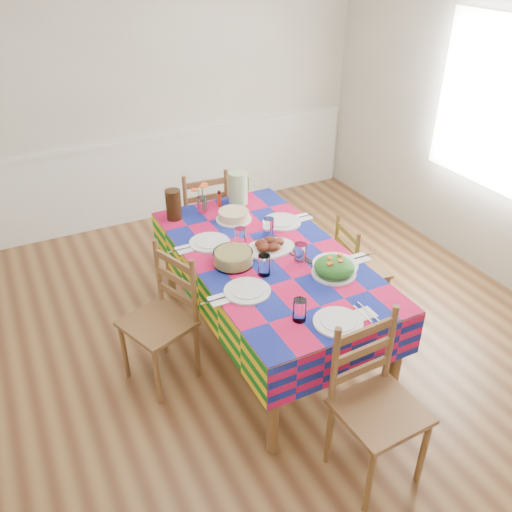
{
  "coord_description": "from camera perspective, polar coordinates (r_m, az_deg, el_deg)",
  "views": [
    {
      "loc": [
        -1.57,
        -2.83,
        2.79
      ],
      "look_at": [
        -0.12,
        0.03,
        0.82
      ],
      "focal_mm": 38.0,
      "sensor_mm": 36.0,
      "label": 1
    }
  ],
  "objects": [
    {
      "name": "meat_platter",
      "position": [
        3.88,
        1.42,
        1.06
      ],
      "size": [
        0.38,
        0.27,
        0.07
      ],
      "color": "silver",
      "rests_on": "dining_table"
    },
    {
      "name": "cake",
      "position": [
        4.28,
        -2.37,
        4.26
      ],
      "size": [
        0.28,
        0.28,
        0.08
      ],
      "color": "silver",
      "rests_on": "dining_table"
    },
    {
      "name": "wainscot",
      "position": [
        6.0,
        -9.7,
        8.59
      ],
      "size": [
        4.41,
        0.06,
        0.92
      ],
      "color": "white",
      "rests_on": "room"
    },
    {
      "name": "chair_left",
      "position": [
        3.77,
        -9.81,
        -6.65
      ],
      "size": [
        0.54,
        0.55,
        0.98
      ],
      "rotation": [
        0.0,
        0.0,
        -1.21
      ],
      "color": "brown",
      "rests_on": "room"
    },
    {
      "name": "setting_near_head",
      "position": [
        3.22,
        7.29,
        -6.43
      ],
      "size": [
        0.48,
        0.32,
        0.14
      ],
      "color": "silver",
      "rests_on": "dining_table"
    },
    {
      "name": "window_right",
      "position": [
        5.09,
        23.64,
        14.4
      ],
      "size": [
        0.0,
        1.4,
        1.4
      ],
      "primitive_type": "plane",
      "rotation": [
        0.0,
        -1.57,
        0.0
      ],
      "color": "white",
      "rests_on": "room"
    },
    {
      "name": "setting_left_far",
      "position": [
        3.95,
        -3.83,
        1.61
      ],
      "size": [
        0.55,
        0.32,
        0.14
      ],
      "rotation": [
        0.0,
        0.0,
        1.57
      ],
      "color": "silver",
      "rests_on": "dining_table"
    },
    {
      "name": "name_card",
      "position": [
        3.15,
        9.58,
        -8.19
      ],
      "size": [
        0.09,
        0.03,
        0.02
      ],
      "primitive_type": "cube",
      "color": "silver",
      "rests_on": "dining_table"
    },
    {
      "name": "setting_right_near",
      "position": [
        3.74,
        7.12,
        -0.45
      ],
      "size": [
        0.59,
        0.34,
        0.15
      ],
      "rotation": [
        0.0,
        0.0,
        -1.57
      ],
      "color": "silver",
      "rests_on": "dining_table"
    },
    {
      "name": "setting_left_near",
      "position": [
        3.49,
        -0.37,
        -2.7
      ],
      "size": [
        0.55,
        0.33,
        0.15
      ],
      "rotation": [
        0.0,
        0.0,
        1.57
      ],
      "color": "silver",
      "rests_on": "dining_table"
    },
    {
      "name": "serving_utensils",
      "position": [
        3.84,
        4.47,
        0.14
      ],
      "size": [
        0.13,
        0.29,
        0.01
      ],
      "color": "black",
      "rests_on": "dining_table"
    },
    {
      "name": "hot_sauce",
      "position": [
        4.49,
        -3.89,
        6.05
      ],
      "size": [
        0.03,
        0.03,
        0.14
      ],
      "primitive_type": "cylinder",
      "color": "red",
      "rests_on": "dining_table"
    },
    {
      "name": "setting_right_far",
      "position": [
        4.17,
        2.32,
        3.43
      ],
      "size": [
        0.57,
        0.33,
        0.15
      ],
      "rotation": [
        0.0,
        0.0,
        -1.57
      ],
      "color": "silver",
      "rests_on": "dining_table"
    },
    {
      "name": "chair_near",
      "position": [
        3.19,
        12.42,
        -15.07
      ],
      "size": [
        0.47,
        0.45,
        1.02
      ],
      "rotation": [
        0.0,
        0.0,
        0.04
      ],
      "color": "brown",
      "rests_on": "room"
    },
    {
      "name": "dining_table",
      "position": [
        3.88,
        1.35,
        -1.01
      ],
      "size": [
        1.09,
        2.02,
        0.79
      ],
      "color": "brown",
      "rests_on": "room"
    },
    {
      "name": "room",
      "position": [
        3.54,
        1.98,
        7.61
      ],
      "size": [
        4.58,
        5.08,
        2.78
      ],
      "color": "brown",
      "rests_on": "ground"
    },
    {
      "name": "salad_platter",
      "position": [
        3.64,
        8.24,
        -1.25
      ],
      "size": [
        0.3,
        0.3,
        0.13
      ],
      "color": "silver",
      "rests_on": "dining_table"
    },
    {
      "name": "chair_far",
      "position": [
        4.99,
        -5.61,
        3.97
      ],
      "size": [
        0.46,
        0.45,
        0.99
      ],
      "rotation": [
        0.0,
        0.0,
        3.07
      ],
      "color": "brown",
      "rests_on": "room"
    },
    {
      "name": "flower_vase",
      "position": [
        4.39,
        -5.74,
        5.83
      ],
      "size": [
        0.16,
        0.13,
        0.25
      ],
      "color": "white",
      "rests_on": "dining_table"
    },
    {
      "name": "tea_pitcher",
      "position": [
        4.31,
        -8.67,
        5.37
      ],
      "size": [
        0.12,
        0.12,
        0.24
      ],
      "primitive_type": "cylinder",
      "color": "black",
      "rests_on": "dining_table"
    },
    {
      "name": "green_pitcher",
      "position": [
        4.51,
        -1.9,
        7.17
      ],
      "size": [
        0.16,
        0.16,
        0.27
      ],
      "primitive_type": "cylinder",
      "color": "#9FC289",
      "rests_on": "dining_table"
    },
    {
      "name": "chair_right",
      "position": [
        4.41,
        10.63,
        -1.4
      ],
      "size": [
        0.41,
        0.42,
        0.86
      ],
      "rotation": [
        0.0,
        0.0,
        1.44
      ],
      "color": "brown",
      "rests_on": "room"
    },
    {
      "name": "pasta_bowl",
      "position": [
        3.71,
        -2.42,
        -0.19
      ],
      "size": [
        0.28,
        0.28,
        0.1
      ],
      "color": "white",
      "rests_on": "dining_table"
    }
  ]
}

